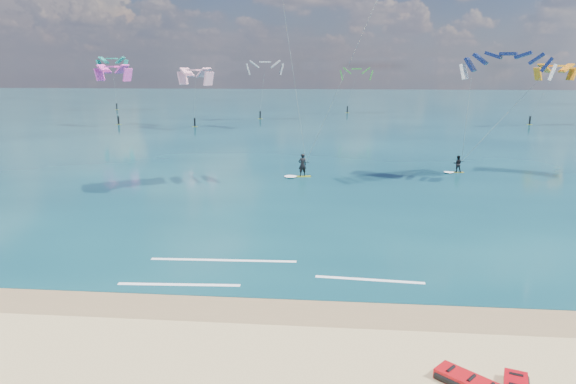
% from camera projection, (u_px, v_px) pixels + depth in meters
% --- Properties ---
extents(ground, '(320.00, 320.00, 0.00)m').
position_uv_depth(ground, '(298.00, 155.00, 56.57)').
color(ground, tan).
rests_on(ground, ground).
extents(wet_sand_strip, '(320.00, 2.40, 0.01)m').
position_uv_depth(wet_sand_strip, '(233.00, 308.00, 20.78)').
color(wet_sand_strip, olive).
rests_on(wet_sand_strip, ground).
extents(sea, '(320.00, 200.00, 0.04)m').
position_uv_depth(sea, '(317.00, 108.00, 118.46)').
color(sea, '#0B303D').
rests_on(sea, ground).
extents(kitesurfer_main, '(11.24, 10.66, 20.50)m').
position_uv_depth(kitesurfer_main, '(318.00, 53.00, 39.14)').
color(kitesurfer_main, '#C0E51B').
rests_on(kitesurfer_main, sea).
extents(kitesurfer_far, '(8.60, 6.22, 11.96)m').
position_uv_depth(kitesurfer_far, '(484.00, 105.00, 43.50)').
color(kitesurfer_far, gold).
rests_on(kitesurfer_far, sea).
extents(shoreline_foam, '(13.80, 3.62, 0.01)m').
position_uv_depth(shoreline_foam, '(250.00, 273.00, 24.29)').
color(shoreline_foam, white).
rests_on(shoreline_foam, ground).
extents(distant_kites, '(87.08, 34.08, 11.08)m').
position_uv_depth(distant_kites, '(257.00, 93.00, 90.42)').
color(distant_kites, gray).
rests_on(distant_kites, ground).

